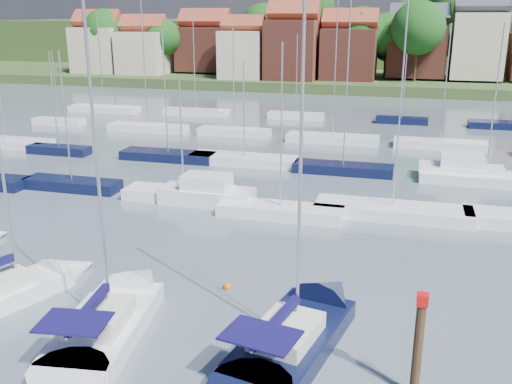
% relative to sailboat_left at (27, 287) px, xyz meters
% --- Properties ---
extents(ground, '(260.00, 260.00, 0.00)m').
position_rel_sailboat_left_xyz_m(ground, '(9.20, 36.06, -0.37)').
color(ground, '#404B57').
rests_on(ground, ground).
extents(sailboat_left, '(5.53, 9.30, 12.43)m').
position_rel_sailboat_left_xyz_m(sailboat_left, '(0.00, 0.00, 0.00)').
color(sailboat_left, white).
rests_on(sailboat_left, ground).
extents(sailboat_centre, '(4.63, 11.99, 15.86)m').
position_rel_sailboat_left_xyz_m(sailboat_centre, '(5.71, -1.07, -0.02)').
color(sailboat_centre, white).
rests_on(sailboat_centre, ground).
extents(sailboat_navy, '(5.52, 12.49, 16.73)m').
position_rel_sailboat_left_xyz_m(sailboat_navy, '(14.33, 0.07, -0.02)').
color(sailboat_navy, black).
rests_on(sailboat_navy, ground).
extents(timber_piling, '(0.40, 0.40, 6.46)m').
position_rel_sailboat_left_xyz_m(timber_piling, '(19.04, -3.19, 0.79)').
color(timber_piling, '#4C331E').
rests_on(timber_piling, ground).
extents(buoy_e, '(0.46, 0.46, 0.46)m').
position_rel_sailboat_left_xyz_m(buoy_e, '(9.64, 3.28, -0.37)').
color(buoy_e, '#D85914').
rests_on(buoy_e, ground).
extents(marina_field, '(79.62, 41.41, 15.93)m').
position_rel_sailboat_left_xyz_m(marina_field, '(11.11, 31.21, 0.06)').
color(marina_field, white).
rests_on(marina_field, ground).
extents(far_shore_town, '(212.46, 90.00, 22.27)m').
position_rel_sailboat_left_xyz_m(far_shore_town, '(11.43, 128.72, 4.24)').
color(far_shore_town, '#3C5128').
rests_on(far_shore_town, ground).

